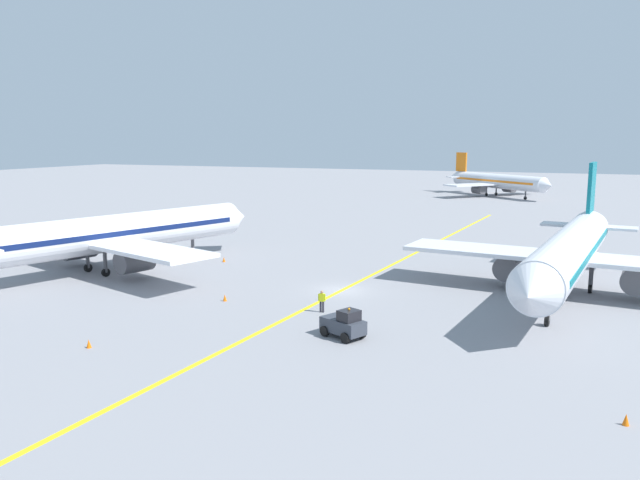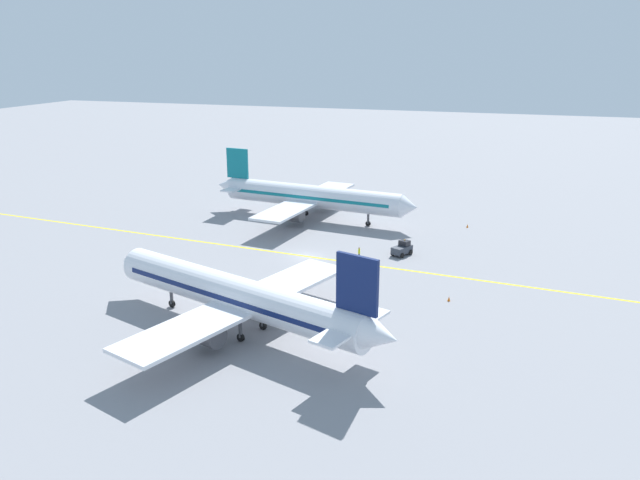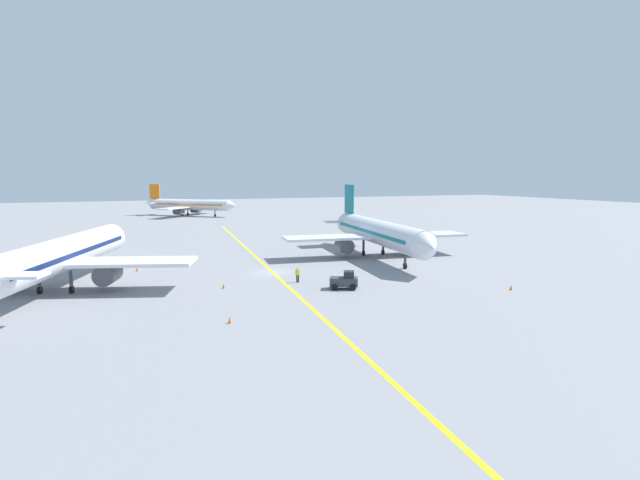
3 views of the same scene
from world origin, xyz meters
name	(u,v)px [view 1 (image 1 of 3)]	position (x,y,z in m)	size (l,w,h in m)	color
ground_plane	(342,291)	(0.00, 0.00, 0.00)	(400.00, 400.00, 0.00)	gray
apron_yellow_centreline	(342,290)	(0.00, 0.00, 0.00)	(0.40, 120.00, 0.01)	yellow
airplane_at_gate	(109,234)	(-23.65, -1.30, 3.71)	(28.22, 34.64, 10.60)	white
airplane_adjacent_stand	(570,251)	(18.08, 5.75, 3.71)	(28.42, 35.53, 10.60)	silver
airplane_distant_taxiing	(496,181)	(1.90, 95.55, 3.34)	(25.94, 23.19, 9.54)	silver
baggage_tug_dark	(344,324)	(4.56, -11.97, 0.90)	(3.35, 2.72, 2.11)	#333842
ground_crew_worker	(322,301)	(0.96, -6.93, 0.91)	(0.58, 0.27, 1.68)	#23232D
traffic_cone_near_nose	(225,298)	(-7.51, -6.84, 0.28)	(0.32, 0.32, 0.55)	orange
traffic_cone_mid_apron	(626,420)	(20.87, -19.06, 0.28)	(0.32, 0.32, 0.55)	orange
traffic_cone_by_wingtip	(224,259)	(-15.89, 7.07, 0.28)	(0.32, 0.32, 0.55)	orange
traffic_cone_far_edge	(89,344)	(-9.56, -19.92, 0.28)	(0.32, 0.32, 0.55)	orange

